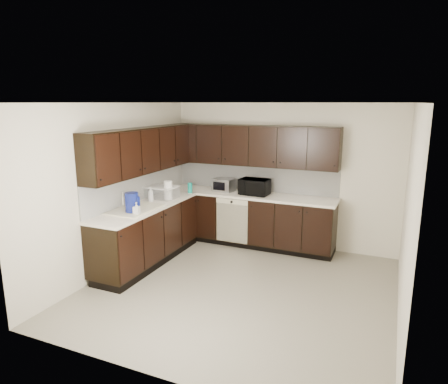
% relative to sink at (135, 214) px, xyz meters
% --- Properties ---
extents(floor, '(4.00, 4.00, 0.00)m').
position_rel_sink_xyz_m(floor, '(1.68, 0.01, -0.88)').
color(floor, gray).
rests_on(floor, ground).
extents(ceiling, '(4.00, 4.00, 0.00)m').
position_rel_sink_xyz_m(ceiling, '(1.68, 0.01, 1.62)').
color(ceiling, white).
rests_on(ceiling, wall_back).
extents(wall_back, '(4.00, 0.02, 2.50)m').
position_rel_sink_xyz_m(wall_back, '(1.68, 2.01, 0.37)').
color(wall_back, beige).
rests_on(wall_back, floor).
extents(wall_left, '(0.02, 4.00, 2.50)m').
position_rel_sink_xyz_m(wall_left, '(-0.32, 0.01, 0.37)').
color(wall_left, beige).
rests_on(wall_left, floor).
extents(wall_right, '(0.02, 4.00, 2.50)m').
position_rel_sink_xyz_m(wall_right, '(3.68, 0.01, 0.37)').
color(wall_right, beige).
rests_on(wall_right, floor).
extents(wall_front, '(4.00, 0.02, 2.50)m').
position_rel_sink_xyz_m(wall_front, '(1.68, -1.99, 0.37)').
color(wall_front, beige).
rests_on(wall_front, floor).
extents(lower_cabinets, '(3.00, 2.80, 0.90)m').
position_rel_sink_xyz_m(lower_cabinets, '(0.67, 1.12, -0.47)').
color(lower_cabinets, black).
rests_on(lower_cabinets, floor).
extents(countertop, '(3.03, 2.83, 0.04)m').
position_rel_sink_xyz_m(countertop, '(0.67, 1.12, 0.04)').
color(countertop, white).
rests_on(countertop, lower_cabinets).
extents(backsplash, '(3.00, 2.80, 0.48)m').
position_rel_sink_xyz_m(backsplash, '(0.46, 1.33, 0.30)').
color(backsplash, silver).
rests_on(backsplash, countertop).
extents(upper_cabinets, '(3.00, 2.80, 0.70)m').
position_rel_sink_xyz_m(upper_cabinets, '(0.58, 1.22, 0.89)').
color(upper_cabinets, black).
rests_on(upper_cabinets, wall_back).
extents(dishwasher, '(0.58, 0.04, 0.78)m').
position_rel_sink_xyz_m(dishwasher, '(0.98, 1.42, -0.33)').
color(dishwasher, beige).
rests_on(dishwasher, lower_cabinets).
extents(sink, '(0.54, 0.82, 0.42)m').
position_rel_sink_xyz_m(sink, '(0.00, 0.00, 0.00)').
color(sink, beige).
rests_on(sink, countertop).
extents(microwave, '(0.51, 0.36, 0.27)m').
position_rel_sink_xyz_m(microwave, '(1.29, 1.67, 0.20)').
color(microwave, black).
rests_on(microwave, countertop).
extents(soap_bottle_a, '(0.10, 0.10, 0.18)m').
position_rel_sink_xyz_m(soap_bottle_a, '(0.18, -0.21, 0.15)').
color(soap_bottle_a, gray).
rests_on(soap_bottle_a, countertop).
extents(soap_bottle_b, '(0.11, 0.11, 0.24)m').
position_rel_sink_xyz_m(soap_bottle_b, '(-0.08, 0.55, 0.18)').
color(soap_bottle_b, gray).
rests_on(soap_bottle_b, countertop).
extents(toaster_oven, '(0.39, 0.31, 0.23)m').
position_rel_sink_xyz_m(toaster_oven, '(0.70, 1.72, 0.17)').
color(toaster_oven, '#A8A8AA').
rests_on(toaster_oven, countertop).
extents(storage_bin, '(0.51, 0.40, 0.19)m').
position_rel_sink_xyz_m(storage_bin, '(-0.05, 0.83, 0.15)').
color(storage_bin, silver).
rests_on(storage_bin, countertop).
extents(blue_pitcher, '(0.22, 0.22, 0.30)m').
position_rel_sink_xyz_m(blue_pitcher, '(0.07, -0.15, 0.21)').
color(blue_pitcher, navy).
rests_on(blue_pitcher, countertop).
extents(teal_tumbler, '(0.10, 0.10, 0.18)m').
position_rel_sink_xyz_m(teal_tumbler, '(0.20, 1.36, 0.15)').
color(teal_tumbler, '#0D9383').
rests_on(teal_tumbler, countertop).
extents(paper_towel_roll, '(0.18, 0.18, 0.31)m').
position_rel_sink_xyz_m(paper_towel_roll, '(0.11, 0.78, 0.21)').
color(paper_towel_roll, white).
rests_on(paper_towel_roll, countertop).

